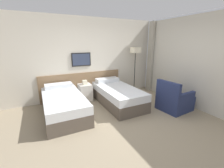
{
  "coord_description": "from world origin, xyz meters",
  "views": [
    {
      "loc": [
        -1.78,
        -2.75,
        1.9
      ],
      "look_at": [
        0.14,
        1.1,
        0.69
      ],
      "focal_mm": 24.0,
      "sensor_mm": 36.0,
      "label": 1
    }
  ],
  "objects_px": {
    "bed_near_window": "(117,95)",
    "floor_lamp": "(135,53)",
    "bed_near_door": "(64,104)",
    "armchair": "(174,101)",
    "nightstand": "(85,92)"
  },
  "relations": [
    {
      "from": "bed_near_door",
      "to": "bed_near_window",
      "type": "xyz_separation_m",
      "value": [
        1.65,
        0.0,
        0.0
      ]
    },
    {
      "from": "bed_near_window",
      "to": "armchair",
      "type": "bearing_deg",
      "value": -42.26
    },
    {
      "from": "bed_near_door",
      "to": "floor_lamp",
      "type": "relative_size",
      "value": 1.17
    },
    {
      "from": "floor_lamp",
      "to": "bed_near_door",
      "type": "bearing_deg",
      "value": -165.78
    },
    {
      "from": "nightstand",
      "to": "floor_lamp",
      "type": "relative_size",
      "value": 0.4
    },
    {
      "from": "bed_near_window",
      "to": "nightstand",
      "type": "distance_m",
      "value": 1.11
    },
    {
      "from": "floor_lamp",
      "to": "armchair",
      "type": "bearing_deg",
      "value": -86.41
    },
    {
      "from": "bed_near_window",
      "to": "floor_lamp",
      "type": "distance_m",
      "value": 1.8
    },
    {
      "from": "bed_near_door",
      "to": "armchair",
      "type": "xyz_separation_m",
      "value": [
        2.89,
        -1.13,
        -0.0
      ]
    },
    {
      "from": "floor_lamp",
      "to": "bed_near_window",
      "type": "bearing_deg",
      "value": -148.11
    },
    {
      "from": "bed_near_door",
      "to": "bed_near_window",
      "type": "bearing_deg",
      "value": 0.0
    },
    {
      "from": "nightstand",
      "to": "armchair",
      "type": "height_order",
      "value": "armchair"
    },
    {
      "from": "bed_near_door",
      "to": "nightstand",
      "type": "distance_m",
      "value": 1.11
    },
    {
      "from": "nightstand",
      "to": "armchair",
      "type": "bearing_deg",
      "value": -42.12
    },
    {
      "from": "bed_near_door",
      "to": "bed_near_window",
      "type": "height_order",
      "value": "same"
    }
  ]
}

